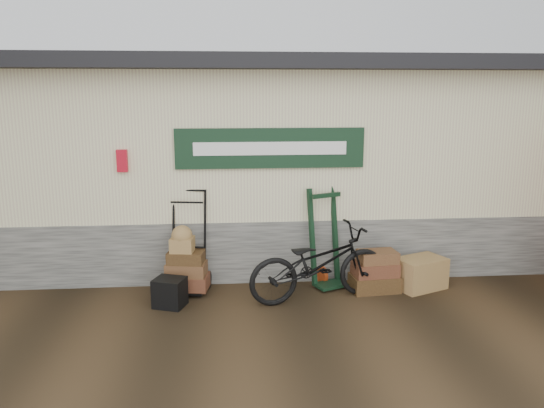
# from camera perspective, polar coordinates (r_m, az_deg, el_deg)

# --- Properties ---
(ground) EXTENTS (80.00, 80.00, 0.00)m
(ground) POSITION_cam_1_polar(r_m,az_deg,el_deg) (6.89, 3.03, -11.19)
(ground) COLOR black
(ground) RESTS_ON ground
(station_building) EXTENTS (14.40, 4.10, 3.20)m
(station_building) POSITION_cam_1_polar(r_m,az_deg,el_deg) (9.12, 0.75, 5.09)
(station_building) COLOR #4C4C47
(station_building) RESTS_ON ground
(porter_trolley) EXTENTS (0.78, 0.63, 1.42)m
(porter_trolley) POSITION_cam_1_polar(r_m,az_deg,el_deg) (7.40, -9.02, -3.86)
(porter_trolley) COLOR black
(porter_trolley) RESTS_ON ground
(green_barrow) EXTENTS (0.63, 0.59, 1.39)m
(green_barrow) POSITION_cam_1_polar(r_m,az_deg,el_deg) (7.50, 5.77, -3.64)
(green_barrow) COLOR black
(green_barrow) RESTS_ON ground
(suitcase_stack) EXTENTS (0.69, 0.47, 0.58)m
(suitcase_stack) POSITION_cam_1_polar(r_m,az_deg,el_deg) (7.51, 11.02, -7.05)
(suitcase_stack) COLOR #3C2613
(suitcase_stack) RESTS_ON ground
(wicker_hamper) EXTENTS (0.79, 0.67, 0.44)m
(wicker_hamper) POSITION_cam_1_polar(r_m,az_deg,el_deg) (7.77, 15.66, -7.18)
(wicker_hamper) COLOR olive
(wicker_hamper) RESTS_ON ground
(black_trunk) EXTENTS (0.46, 0.43, 0.37)m
(black_trunk) POSITION_cam_1_polar(r_m,az_deg,el_deg) (7.01, -10.94, -9.33)
(black_trunk) COLOR black
(black_trunk) RESTS_ON ground
(bicycle) EXTENTS (1.08, 2.01, 1.11)m
(bicycle) POSITION_cam_1_polar(r_m,az_deg,el_deg) (7.01, 5.05, -5.97)
(bicycle) COLOR black
(bicycle) RESTS_ON ground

